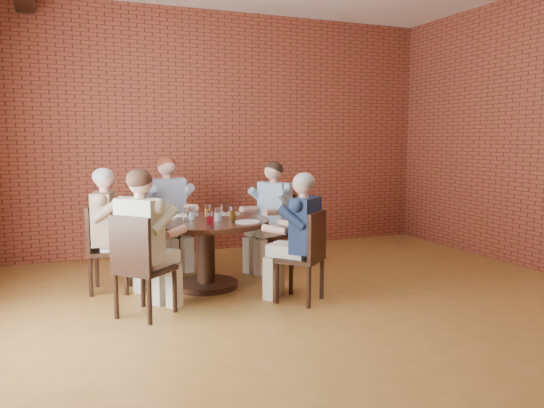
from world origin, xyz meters
name	(u,v)px	position (x,y,z in m)	size (l,w,h in m)	color
floor	(336,326)	(0.00, 0.00, 0.00)	(7.00, 7.00, 0.00)	olive
wall_back	(219,133)	(0.00, 3.50, 1.70)	(7.00, 7.00, 0.00)	maroon
dining_table	(206,240)	(-0.73, 1.60, 0.53)	(1.37, 1.37, 0.75)	black
chair_a	(276,228)	(0.31, 2.12, 0.51)	(0.57, 0.57, 0.94)	black
diner_a	(272,216)	(0.24, 2.08, 0.67)	(0.53, 0.65, 1.33)	teal
chair_b	(166,226)	(-0.94, 2.72, 0.52)	(0.53, 0.53, 0.97)	black
diner_b	(169,213)	(-0.92, 2.63, 0.70)	(0.56, 0.69, 1.39)	#7F8BA1
chair_c	(102,245)	(-1.78, 1.86, 0.50)	(0.50, 0.50, 0.92)	black
diner_c	(110,231)	(-1.70, 1.84, 0.65)	(0.51, 0.63, 1.31)	brown
chair_d	(139,263)	(-1.54, 0.84, 0.51)	(0.61, 0.61, 0.94)	black
diner_d	(144,243)	(-1.48, 0.90, 0.67)	(0.53, 0.66, 1.34)	beige
chair_e	(307,253)	(0.06, 0.71, 0.50)	(0.57, 0.57, 0.91)	black
diner_e	(300,238)	(0.01, 0.77, 0.64)	(0.50, 0.61, 1.28)	#172341
plate_a	(229,214)	(-0.38, 1.86, 0.76)	(0.26, 0.26, 0.01)	white
plate_b	(187,215)	(-0.84, 1.97, 0.76)	(0.26, 0.26, 0.01)	white
plate_c	(166,218)	(-1.10, 1.84, 0.76)	(0.26, 0.26, 0.01)	white
plate_d	(248,222)	(-0.38, 1.23, 0.76)	(0.26, 0.26, 0.01)	white
glass_a	(224,210)	(-0.47, 1.74, 0.82)	(0.07, 0.07, 0.14)	white
glass_b	(208,211)	(-0.65, 1.77, 0.82)	(0.07, 0.07, 0.14)	white
glass_c	(173,211)	(-1.02, 1.90, 0.82)	(0.07, 0.07, 0.14)	white
glass_d	(192,213)	(-0.87, 1.63, 0.82)	(0.07, 0.07, 0.14)	white
glass_e	(186,215)	(-0.96, 1.52, 0.82)	(0.07, 0.07, 0.14)	white
glass_f	(210,218)	(-0.78, 1.22, 0.82)	(0.07, 0.07, 0.14)	white
glass_g	(218,214)	(-0.63, 1.45, 0.82)	(0.07, 0.07, 0.14)	white
glass_h	(233,213)	(-0.44, 1.52, 0.82)	(0.07, 0.07, 0.14)	white
smartphone	(238,222)	(-0.47, 1.27, 0.75)	(0.07, 0.14, 0.01)	black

